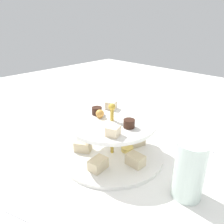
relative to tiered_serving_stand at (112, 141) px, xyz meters
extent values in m
plane|color=white|center=(0.00, 0.00, -0.05)|extent=(2.40, 2.40, 0.00)
cylinder|color=white|center=(0.00, 0.00, -0.04)|extent=(0.30, 0.30, 0.01)
cylinder|color=white|center=(0.00, 0.00, 0.06)|extent=(0.25, 0.25, 0.01)
cylinder|color=gold|center=(0.00, 0.00, 0.03)|extent=(0.01, 0.01, 0.15)
sphere|color=gold|center=(0.00, 0.00, 0.11)|extent=(0.02, 0.02, 0.02)
cube|color=beige|center=(0.00, -0.09, -0.02)|extent=(0.04, 0.05, 0.03)
cube|color=beige|center=(0.08, -0.03, -0.02)|extent=(0.06, 0.05, 0.03)
cube|color=beige|center=(0.05, 0.07, -0.02)|extent=(0.05, 0.06, 0.03)
cube|color=beige|center=(-0.05, 0.07, -0.02)|extent=(0.05, 0.06, 0.03)
cube|color=beige|center=(-0.08, -0.03, -0.02)|extent=(0.05, 0.04, 0.03)
cylinder|color=#E5C660|center=(0.04, -0.03, -0.03)|extent=(0.04, 0.04, 0.01)
cylinder|color=#381E14|center=(0.00, 0.06, 0.08)|extent=(0.03, 0.03, 0.02)
cylinder|color=#381E14|center=(0.00, -0.06, 0.08)|extent=(0.03, 0.03, 0.02)
cube|color=beige|center=(0.06, 0.06, 0.08)|extent=(0.04, 0.04, 0.02)
cube|color=beige|center=(-0.06, -0.06, 0.08)|extent=(0.04, 0.04, 0.02)
sphere|color=gold|center=(-0.01, 0.04, 0.08)|extent=(0.02, 0.02, 0.02)
cylinder|color=silver|center=(-0.01, -0.24, 0.02)|extent=(0.07, 0.07, 0.14)
cylinder|color=silver|center=(0.16, 0.18, -0.01)|extent=(0.06, 0.06, 0.08)
cylinder|color=white|center=(0.24, 0.08, -0.05)|extent=(0.09, 0.09, 0.01)
cylinder|color=white|center=(0.24, 0.08, -0.02)|extent=(0.06, 0.06, 0.04)
cylinder|color=#D14C56|center=(0.24, 0.08, 0.00)|extent=(0.06, 0.06, 0.01)
cube|color=silver|center=(-0.28, -0.04, -0.05)|extent=(0.07, 0.17, 0.00)
cube|color=silver|center=(0.25, -0.14, -0.05)|extent=(0.07, 0.16, 0.00)
camera|label=1|loc=(-0.41, -0.39, 0.33)|focal=35.86mm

